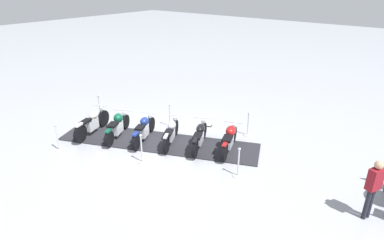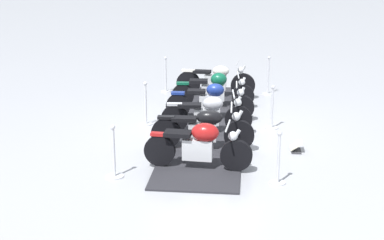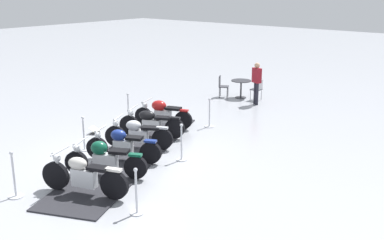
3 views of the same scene
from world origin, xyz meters
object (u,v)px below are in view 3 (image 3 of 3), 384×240
object	(u,v)px
stanchion_left_mid	(182,148)
stanchion_right_rear	(15,183)
cafe_chair_across_table	(222,85)
bystander_person	(257,80)
stanchion_right_mid	(84,139)
cafe_chair_near_table	(258,88)
motorcycle_black	(151,123)
info_placard	(95,131)
motorcycle_chrome	(137,133)
motorcycle_cream	(83,175)
stanchion_left_rear	(136,198)
cafe_table	(241,85)
stanchion_left_front	(209,118)
stanchion_right_front	(128,111)
motorcycle_navy	(122,145)
motorcycle_forest	(104,159)
motorcycle_maroon	(162,113)

from	to	relation	value
stanchion_left_mid	stanchion_right_rear	size ratio (longest dim) A/B	0.95
cafe_chair_across_table	bystander_person	bearing A→B (deg)	-34.55
stanchion_right_mid	cafe_chair_near_table	distance (m)	8.58
motorcycle_black	bystander_person	world-z (taller)	bystander_person
stanchion_right_rear	info_placard	size ratio (longest dim) A/B	2.65
motorcycle_chrome	info_placard	xyz separation A→B (m)	(-0.12, -2.18, -0.42)
motorcycle_cream	stanchion_left_rear	bearing A→B (deg)	165.57
cafe_table	cafe_chair_across_table	size ratio (longest dim) A/B	0.92
stanchion_left_mid	cafe_table	distance (m)	7.85
cafe_chair_near_table	stanchion_left_front	bearing A→B (deg)	97.69
stanchion_right_front	stanchion_right_rear	distance (m)	6.61
motorcycle_navy	motorcycle_forest	xyz separation A→B (m)	(1.02, 0.44, 0.02)
stanchion_left_mid	bystander_person	xyz separation A→B (m)	(-6.71, -1.75, 0.68)
motorcycle_navy	stanchion_right_mid	world-z (taller)	stanchion_right_mid
motorcycle_chrome	stanchion_left_front	xyz separation A→B (m)	(-3.14, 0.31, -0.18)
motorcycle_forest	stanchion_right_front	bearing A→B (deg)	-77.19
stanchion_right_front	stanchion_left_rear	distance (m)	7.27
motorcycle_navy	stanchion_left_mid	world-z (taller)	stanchion_left_mid
motorcycle_black	motorcycle_forest	distance (m)	3.34
motorcycle_maroon	stanchion_left_front	distance (m)	1.65
stanchion_right_mid	bystander_person	world-z (taller)	bystander_person
motorcycle_cream	stanchion_left_mid	distance (m)	3.19
motorcycle_navy	stanchion_left_mid	xyz separation A→B (m)	(-1.13, 1.19, -0.12)
stanchion_right_front	info_placard	bearing A→B (deg)	8.84
cafe_chair_across_table	cafe_table	bearing A→B (deg)	-0.00
motorcycle_maroon	stanchion_left_mid	size ratio (longest dim) A/B	1.89
stanchion_right_front	motorcycle_forest	bearing A→B (deg)	40.31
motorcycle_maroon	stanchion_left_front	world-z (taller)	stanchion_left_front
motorcycle_chrome	motorcycle_black	bearing A→B (deg)	-94.44
motorcycle_black	stanchion_left_mid	distance (m)	2.28
motorcycle_chrome	stanchion_left_rear	size ratio (longest dim) A/B	1.79
motorcycle_chrome	stanchion_left_rear	xyz separation A→B (m)	(2.91, 2.97, -0.13)
bystander_person	stanchion_right_mid	bearing A→B (deg)	16.70
motorcycle_black	cafe_table	distance (m)	6.44
info_placard	cafe_table	distance (m)	7.37
motorcycle_maroon	stanchion_right_rear	xyz separation A→B (m)	(6.17, 1.10, -0.18)
stanchion_left_mid	info_placard	world-z (taller)	stanchion_left_mid
motorcycle_cream	cafe_chair_across_table	bearing A→B (deg)	-91.38
motorcycle_chrome	cafe_chair_across_table	bearing A→B (deg)	-102.57
stanchion_right_front	info_placard	world-z (taller)	stanchion_right_front
motorcycle_navy	stanchion_right_front	bearing A→B (deg)	-70.45
motorcycle_maroon	motorcycle_navy	distance (m)	3.35
motorcycle_black	cafe_chair_near_table	distance (m)	6.42
stanchion_right_rear	stanchion_left_front	bearing A→B (deg)	179.08
stanchion_right_mid	cafe_chair_across_table	xyz separation A→B (m)	(-8.13, -0.83, 0.19)
motorcycle_cream	info_placard	size ratio (longest dim) A/B	5.09
stanchion_right_mid	cafe_chair_near_table	size ratio (longest dim) A/B	1.17
stanchion_right_front	stanchion_right_rear	size ratio (longest dim) A/B	0.89
stanchion_left_mid	cafe_chair_near_table	bearing A→B (deg)	-164.30
motorcycle_navy	stanchion_right_front	size ratio (longest dim) A/B	2.03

